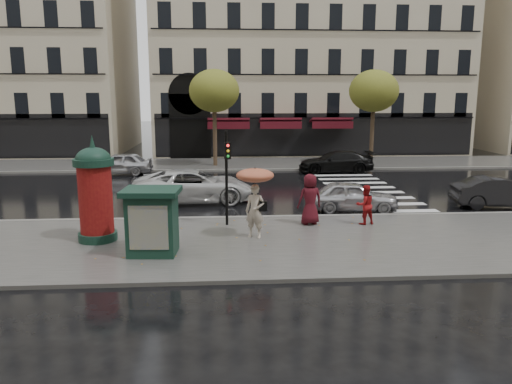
{
  "coord_description": "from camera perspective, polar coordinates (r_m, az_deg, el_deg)",
  "views": [
    {
      "loc": [
        -1.49,
        -16.47,
        4.94
      ],
      "look_at": [
        -0.28,
        1.5,
        1.42
      ],
      "focal_mm": 35.0,
      "sensor_mm": 36.0,
      "label": 1
    }
  ],
  "objects": [
    {
      "name": "car_black",
      "position": [
        32.59,
        9.12,
        3.44
      ],
      "size": [
        4.81,
        2.02,
        1.39
      ],
      "primitive_type": "imported",
      "rotation": [
        0.0,
        0.0,
        -1.59
      ],
      "color": "black",
      "rests_on": "ground"
    },
    {
      "name": "newsstand",
      "position": [
        15.55,
        -11.76,
        -3.22
      ],
      "size": [
        1.78,
        1.53,
        2.03
      ],
      "color": "#133125",
      "rests_on": "near_sidewalk"
    },
    {
      "name": "far_sidewalk",
      "position": [
        35.84,
        -1.44,
        3.24
      ],
      "size": [
        90.0,
        6.0,
        0.12
      ],
      "primitive_type": "cube",
      "color": "#474744",
      "rests_on": "ground"
    },
    {
      "name": "woman_red",
      "position": [
        19.21,
        12.34,
        -1.43
      ],
      "size": [
        0.85,
        0.73,
        1.5
      ],
      "primitive_type": "imported",
      "rotation": [
        0.0,
        0.0,
        3.39
      ],
      "color": "#A01316",
      "rests_on": "near_sidewalk"
    },
    {
      "name": "morris_column",
      "position": [
        17.34,
        -17.91,
        0.15
      ],
      "size": [
        1.32,
        1.32,
        3.54
      ],
      "color": "#133125",
      "rests_on": "near_sidewalk"
    },
    {
      "name": "near_kerb",
      "position": [
        20.13,
        0.51,
        -2.94
      ],
      "size": [
        90.0,
        0.25,
        0.14
      ],
      "primitive_type": "cube",
      "color": "slate",
      "rests_on": "ground"
    },
    {
      "name": "traffic_light",
      "position": [
        18.4,
        -3.35,
        2.66
      ],
      "size": [
        0.25,
        0.34,
        3.53
      ],
      "color": "black",
      "rests_on": "near_sidewalk"
    },
    {
      "name": "car_silver",
      "position": [
        21.83,
        10.97,
        -0.47
      ],
      "size": [
        3.98,
        2.0,
        1.3
      ],
      "primitive_type": "imported",
      "rotation": [
        0.0,
        0.0,
        1.45
      ],
      "color": "#BBBBC0",
      "rests_on": "ground"
    },
    {
      "name": "man_burgundy",
      "position": [
        18.84,
        6.18,
        -0.82
      ],
      "size": [
        1.05,
        0.81,
        1.92
      ],
      "primitive_type": "imported",
      "rotation": [
        0.0,
        0.0,
        3.38
      ],
      "color": "#480E16",
      "rests_on": "near_sidewalk"
    },
    {
      "name": "tree_far_left",
      "position": [
        34.48,
        -4.8,
        11.41
      ],
      "size": [
        3.4,
        3.4,
        6.64
      ],
      "color": "#38281C",
      "rests_on": "ground"
    },
    {
      "name": "near_sidewalk",
      "position": [
        16.77,
        1.42,
        -5.86
      ],
      "size": [
        90.0,
        7.0,
        0.12
      ],
      "primitive_type": "cube",
      "color": "#474744",
      "rests_on": "ground"
    },
    {
      "name": "zebra_crossing",
      "position": [
        27.57,
        11.97,
        0.51
      ],
      "size": [
        3.6,
        11.75,
        0.01
      ],
      "primitive_type": "cube",
      "color": "silver",
      "rests_on": "ground"
    },
    {
      "name": "tree_far_right",
      "position": [
        36.04,
        13.32,
        11.14
      ],
      "size": [
        3.4,
        3.4,
        6.64
      ],
      "color": "#38281C",
      "rests_on": "ground"
    },
    {
      "name": "ground",
      "position": [
        17.26,
        1.27,
        -5.57
      ],
      "size": [
        160.0,
        160.0,
        0.0
      ],
      "primitive_type": "plane",
      "color": "black",
      "rests_on": "ground"
    },
    {
      "name": "woman_umbrella",
      "position": [
        16.84,
        -0.1,
        0.13
      ],
      "size": [
        1.28,
        1.28,
        2.46
      ],
      "color": "#C1B29F",
      "rests_on": "near_sidewalk"
    },
    {
      "name": "car_darkgrey",
      "position": [
        24.62,
        26.21,
        -0.04
      ],
      "size": [
        4.3,
        1.96,
        1.37
      ],
      "primitive_type": "imported",
      "rotation": [
        0.0,
        0.0,
        1.44
      ],
      "color": "black",
      "rests_on": "ground"
    },
    {
      "name": "car_far_silver",
      "position": [
        32.41,
        -15.38,
        3.15
      ],
      "size": [
        4.12,
        1.68,
        1.4
      ],
      "primitive_type": "imported",
      "rotation": [
        0.0,
        0.0,
        -1.57
      ],
      "color": "#B1B1B6",
      "rests_on": "ground"
    },
    {
      "name": "car_white",
      "position": [
        23.35,
        -7.14,
        0.7
      ],
      "size": [
        5.74,
        2.99,
        1.55
      ],
      "primitive_type": "imported",
      "rotation": [
        0.0,
        0.0,
        1.65
      ],
      "color": "silver",
      "rests_on": "ground"
    },
    {
      "name": "far_kerb",
      "position": [
        32.87,
        -1.22,
        2.54
      ],
      "size": [
        90.0,
        0.25,
        0.14
      ],
      "primitive_type": "cube",
      "color": "slate",
      "rests_on": "ground"
    },
    {
      "name": "bldg_far_corner",
      "position": [
        47.5,
        5.54,
        18.72
      ],
      "size": [
        26.0,
        14.0,
        22.9
      ],
      "color": "#B7A88C",
      "rests_on": "ground"
    }
  ]
}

